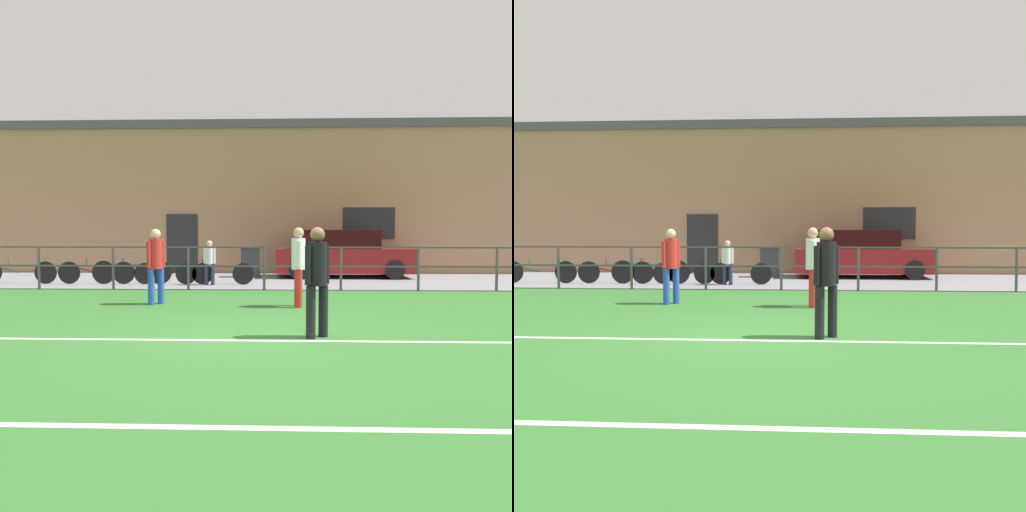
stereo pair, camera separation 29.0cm
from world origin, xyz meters
TOP-DOWN VIEW (x-y plane):
  - ground at (0.00, 0.00)m, footprint 60.00×44.00m
  - field_line_touchline at (0.00, -0.31)m, footprint 36.00×0.11m
  - field_line_hash at (0.00, -3.80)m, footprint 36.00×0.11m
  - pavement_strip at (0.00, 8.50)m, footprint 48.00×5.00m
  - perimeter_fence at (0.00, 6.00)m, footprint 36.07×0.07m
  - clubhouse_facade at (0.00, 12.20)m, footprint 28.00×2.56m
  - player_goalkeeper at (0.94, -0.04)m, footprint 0.39×0.32m
  - player_striker at (-2.27, 3.36)m, footprint 0.35×0.34m
  - player_winger at (0.78, 3.10)m, footprint 0.29×0.45m
  - spectator_child at (-1.57, 7.05)m, footprint 0.34×0.22m
  - parked_car_red at (2.44, 9.64)m, footprint 4.39×1.84m
  - bicycle_parked_0 at (-2.63, 7.20)m, footprint 2.28×0.04m
  - bicycle_parked_1 at (-7.15, 7.20)m, footprint 2.25×0.04m
  - bicycle_parked_2 at (-1.45, 7.20)m, footprint 2.24×0.04m
  - bicycle_parked_3 at (-3.83, 7.20)m, footprint 2.30×0.04m
  - bicycle_parked_4 at (-4.86, 7.20)m, footprint 2.23×0.04m
  - trash_bin_0 at (-0.53, 9.49)m, footprint 0.63×0.54m

SIDE VIEW (x-z plane):
  - ground at x=0.00m, z-range -0.04..0.00m
  - field_line_touchline at x=0.00m, z-range 0.00..0.00m
  - field_line_hash at x=0.00m, z-range 0.00..0.00m
  - pavement_strip at x=0.00m, z-range 0.00..0.02m
  - bicycle_parked_0 at x=-2.63m, z-range -0.02..0.70m
  - bicycle_parked_2 at x=-1.45m, z-range -0.02..0.70m
  - bicycle_parked_4 at x=-4.86m, z-range -0.01..0.73m
  - bicycle_parked_1 at x=-7.15m, z-range -0.01..0.73m
  - bicycle_parked_3 at x=-3.83m, z-range -0.01..0.75m
  - trash_bin_0 at x=-0.53m, z-range 0.02..1.01m
  - spectator_child at x=-1.57m, z-range 0.11..1.36m
  - perimeter_fence at x=0.00m, z-range 0.17..1.32m
  - parked_car_red at x=2.44m, z-range -0.02..1.52m
  - player_striker at x=-2.27m, z-range 0.11..1.73m
  - player_winger at x=0.78m, z-range 0.11..1.77m
  - player_goalkeeper at x=0.94m, z-range 0.11..1.78m
  - clubhouse_facade at x=0.00m, z-range 0.01..5.41m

